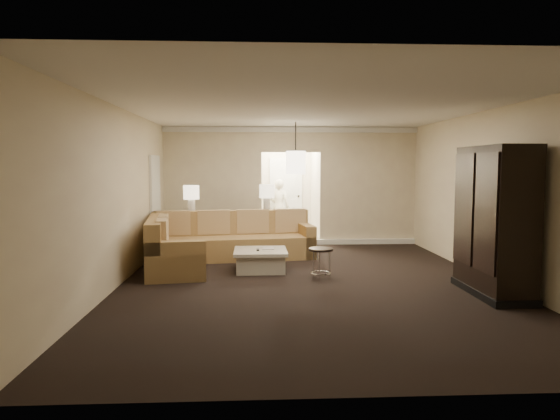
{
  "coord_description": "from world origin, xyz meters",
  "views": [
    {
      "loc": [
        -0.87,
        -7.85,
        1.87
      ],
      "look_at": [
        -0.41,
        1.2,
        1.07
      ],
      "focal_mm": 32.0,
      "sensor_mm": 36.0,
      "label": 1
    }
  ],
  "objects": [
    {
      "name": "wall_back",
      "position": [
        0.0,
        4.0,
        1.4
      ],
      "size": [
        6.0,
        0.04,
        2.8
      ],
      "primitive_type": "cube",
      "color": "beige",
      "rests_on": "ground"
    },
    {
      "name": "table_lamp_left",
      "position": [
        -2.21,
        2.76,
        1.26
      ],
      "size": [
        0.33,
        0.33,
        0.64
      ],
      "color": "white",
      "rests_on": "console_table"
    },
    {
      "name": "side_door",
      "position": [
        -2.97,
        2.8,
        1.05
      ],
      "size": [
        0.05,
        0.9,
        2.1
      ],
      "primitive_type": "cube",
      "color": "white",
      "rests_on": "ground"
    },
    {
      "name": "wall_right",
      "position": [
        3.0,
        0.0,
        1.4
      ],
      "size": [
        0.04,
        8.0,
        2.8
      ],
      "primitive_type": "cube",
      "color": "beige",
      "rests_on": "ground"
    },
    {
      "name": "coffee_table",
      "position": [
        -0.77,
        1.0,
        0.19
      ],
      "size": [
        0.94,
        0.94,
        0.39
      ],
      "rotation": [
        0.0,
        0.0,
        0.0
      ],
      "color": "beige",
      "rests_on": "ground"
    },
    {
      "name": "sectional_sofa",
      "position": [
        -1.63,
        1.8,
        0.39
      ],
      "size": [
        3.35,
        2.92,
        0.97
      ],
      "rotation": [
        0.0,
        0.0,
        0.14
      ],
      "color": "brown",
      "rests_on": "ground"
    },
    {
      "name": "table_lamp_right",
      "position": [
        -0.59,
        3.18,
        1.26
      ],
      "size": [
        0.33,
        0.33,
        0.64
      ],
      "color": "white",
      "rests_on": "console_table"
    },
    {
      "name": "pendant_light",
      "position": [
        0.0,
        2.7,
        1.95
      ],
      "size": [
        0.38,
        0.38,
        1.09
      ],
      "color": "black",
      "rests_on": "ceiling"
    },
    {
      "name": "wall_left",
      "position": [
        -3.0,
        0.0,
        1.4
      ],
      "size": [
        0.04,
        8.0,
        2.8
      ],
      "primitive_type": "cube",
      "color": "beige",
      "rests_on": "ground"
    },
    {
      "name": "armoire",
      "position": [
        2.59,
        -0.86,
        1.04
      ],
      "size": [
        0.64,
        1.5,
        2.16
      ],
      "color": "black",
      "rests_on": "ground"
    },
    {
      "name": "wall_front",
      "position": [
        0.0,
        -4.0,
        1.4
      ],
      "size": [
        6.0,
        0.04,
        2.8
      ],
      "primitive_type": "cube",
      "color": "beige",
      "rests_on": "ground"
    },
    {
      "name": "ceiling",
      "position": [
        0.0,
        0.0,
        2.8
      ],
      "size": [
        6.0,
        8.0,
        0.02
      ],
      "primitive_type": "cube",
      "color": "white",
      "rests_on": "wall_back"
    },
    {
      "name": "person",
      "position": [
        -0.2,
        5.6,
        0.85
      ],
      "size": [
        0.71,
        0.59,
        1.69
      ],
      "primitive_type": "imported",
      "rotation": [
        0.0,
        0.0,
        2.8
      ],
      "color": "#EEE6C9",
      "rests_on": "ground"
    },
    {
      "name": "crown_molding",
      "position": [
        0.0,
        3.95,
        2.73
      ],
      "size": [
        6.0,
        0.1,
        0.12
      ],
      "primitive_type": "cube",
      "color": "white",
      "rests_on": "wall_back"
    },
    {
      "name": "ground",
      "position": [
        0.0,
        0.0,
        0.0
      ],
      "size": [
        8.0,
        8.0,
        0.0
      ],
      "primitive_type": "plane",
      "color": "black",
      "rests_on": "ground"
    },
    {
      "name": "foyer",
      "position": [
        0.0,
        5.34,
        1.3
      ],
      "size": [
        1.44,
        2.02,
        2.8
      ],
      "color": "beige",
      "rests_on": "ground"
    },
    {
      "name": "drink_table",
      "position": [
        0.23,
        0.29,
        0.37
      ],
      "size": [
        0.41,
        0.41,
        0.51
      ],
      "rotation": [
        0.0,
        0.0,
        0.23
      ],
      "color": "black",
      "rests_on": "ground"
    },
    {
      "name": "baseboard",
      "position": [
        0.0,
        3.95,
        0.06
      ],
      "size": [
        6.0,
        0.1,
        0.12
      ],
      "primitive_type": "cube",
      "color": "white",
      "rests_on": "ground"
    },
    {
      "name": "console_table",
      "position": [
        -1.4,
        2.97,
        0.5
      ],
      "size": [
        2.21,
        1.02,
        0.83
      ],
      "rotation": [
        0.0,
        0.0,
        0.26
      ],
      "color": "black",
      "rests_on": "ground"
    }
  ]
}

